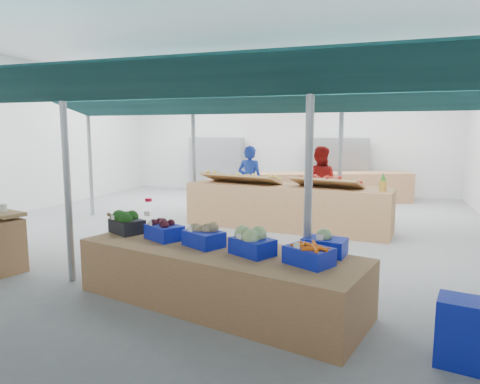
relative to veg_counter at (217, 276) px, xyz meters
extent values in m
plane|color=slate|center=(-1.38, 4.16, -0.37)|extent=(13.00, 13.00, 0.00)
plane|color=silver|center=(-1.38, 4.16, 3.83)|extent=(13.00, 13.00, 0.00)
plane|color=silver|center=(-1.38, 10.66, 1.73)|extent=(12.00, 0.00, 12.00)
plane|color=silver|center=(-7.38, 4.16, 1.73)|extent=(0.00, 13.00, 13.00)
cylinder|color=gray|center=(-5.38, 4.66, 1.13)|extent=(0.10, 0.10, 3.00)
cylinder|color=gray|center=(-2.38, 0.16, 1.13)|extent=(0.10, 0.10, 3.00)
cylinder|color=gray|center=(-2.38, 4.66, 1.13)|extent=(0.10, 0.10, 3.00)
cylinder|color=gray|center=(1.12, 0.16, 1.13)|extent=(0.10, 0.10, 3.00)
cylinder|color=gray|center=(1.12, 4.66, 1.13)|extent=(0.10, 0.10, 3.00)
cylinder|color=gray|center=(-0.63, 0.16, 2.48)|extent=(10.00, 0.06, 0.06)
cylinder|color=gray|center=(-0.63, 4.66, 2.48)|extent=(10.00, 0.06, 0.06)
cube|color=black|center=(-0.63, -0.49, 2.41)|extent=(9.50, 1.28, 0.30)
cube|color=black|center=(-0.63, 0.81, 2.41)|extent=(9.50, 1.28, 0.30)
cube|color=black|center=(-0.63, 4.01, 2.41)|extent=(9.50, 1.28, 0.30)
cube|color=black|center=(-0.63, 5.31, 2.41)|extent=(9.50, 1.28, 0.30)
cube|color=#B23F33|center=(-3.88, 10.16, 0.63)|extent=(2.00, 0.50, 2.00)
cube|color=#B23F33|center=(0.62, 10.16, 0.63)|extent=(2.00, 0.50, 2.00)
cube|color=olive|center=(0.00, 0.00, 0.00)|extent=(3.95, 2.15, 0.73)
cube|color=olive|center=(-0.06, 4.62, 0.13)|extent=(4.77, 1.64, 1.00)
cube|color=olive|center=(0.42, 8.77, 0.11)|extent=(5.24, 2.96, 0.94)
cube|color=#101FAF|center=(2.77, -0.69, -0.04)|extent=(0.61, 0.48, 0.65)
imported|color=#172F99|center=(-1.26, 5.72, 0.57)|extent=(0.73, 0.52, 1.87)
imported|color=#9F1513|center=(0.54, 5.72, 0.57)|extent=(0.98, 0.81, 1.87)
cube|color=black|center=(-1.57, 0.40, 0.47)|extent=(0.61, 0.55, 0.20)
cube|color=white|center=(-1.67, 0.21, 0.63)|extent=(0.07, 0.05, 0.06)
cube|color=#101FAF|center=(-0.86, 0.22, 0.47)|extent=(0.61, 0.55, 0.20)
cube|color=white|center=(-0.97, 0.03, 0.63)|extent=(0.07, 0.05, 0.06)
cube|color=#101FAF|center=(-0.20, 0.05, 0.47)|extent=(0.61, 0.55, 0.20)
cube|color=white|center=(-0.31, -0.14, 0.63)|extent=(0.07, 0.05, 0.06)
cube|color=#101FAF|center=(0.51, -0.13, 0.47)|extent=(0.61, 0.55, 0.20)
cube|color=white|center=(0.40, -0.32, 0.63)|extent=(0.07, 0.05, 0.06)
cube|color=#101FAF|center=(1.21, -0.31, 0.47)|extent=(0.61, 0.55, 0.20)
cube|color=white|center=(1.11, -0.50, 0.63)|extent=(0.07, 0.05, 0.06)
sphere|color=brown|center=(-1.75, 0.32, 0.61)|extent=(0.09, 0.09, 0.09)
sphere|color=brown|center=(-1.80, 0.30, 0.65)|extent=(0.06, 0.06, 0.06)
cylinder|color=red|center=(-1.65, 1.19, 0.73)|extent=(0.12, 0.12, 0.05)
cube|color=white|center=(-1.65, 1.13, 0.51)|extent=(0.10, 0.01, 0.07)
cube|color=#997247|center=(-1.18, 4.64, 0.75)|extent=(2.01, 1.10, 0.26)
cube|color=#997247|center=(0.87, 4.40, 0.75)|extent=(1.62, 1.01, 0.26)
cylinder|color=#8C6019|center=(2.03, 4.27, 0.74)|extent=(0.14, 0.14, 0.22)
cone|color=#26661E|center=(2.03, 4.27, 0.93)|extent=(0.12, 0.12, 0.18)
cube|color=#101FAF|center=(1.33, 0.14, 0.47)|extent=(0.55, 0.42, 0.20)
cube|color=white|center=(1.30, -0.07, 0.63)|extent=(0.08, 0.02, 0.06)
camera|label=1|loc=(1.89, -4.94, 1.82)|focal=32.00mm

